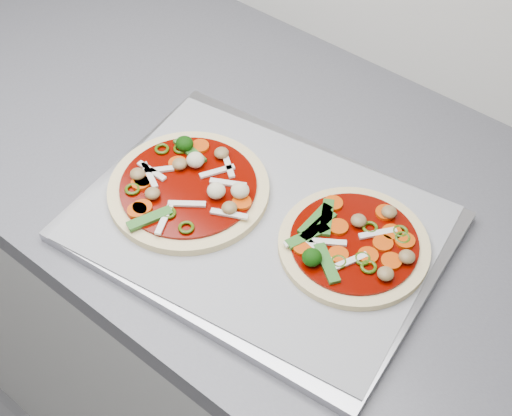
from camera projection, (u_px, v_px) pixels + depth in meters
The scene contains 5 objects.
countertop at pixel (472, 304), 0.86m from camera, with size 3.60×0.60×0.04m, color slate.
baking_tray at pixel (260, 227), 0.91m from camera, with size 0.45×0.33×0.01m, color #9C9BA1.
parchment at pixel (260, 223), 0.90m from camera, with size 0.43×0.31×0.00m, color #9A9B9F.
pizza_left at pixel (189, 187), 0.93m from camera, with size 0.28×0.28×0.04m.
pizza_right at pixel (353, 244), 0.87m from camera, with size 0.23×0.23×0.03m.
Camera 1 is at (0.10, 0.76, 1.61)m, focal length 50.00 mm.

